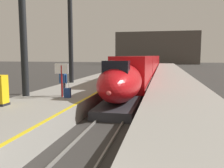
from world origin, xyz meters
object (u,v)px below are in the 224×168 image
object	(u,v)px
passenger_mid_platform	(106,71)
ticket_machine_yellow	(0,91)
highspeed_train_main	(149,64)
station_column_far	(70,22)
rolling_suitcase	(67,93)
departure_info_board	(62,73)
passenger_near_edge	(63,81)
station_column_mid	(22,15)

from	to	relation	value
passenger_mid_platform	ticket_machine_yellow	distance (m)	13.74
highspeed_train_main	station_column_far	xyz separation A→B (m)	(-5.90, -27.68, 4.81)
highspeed_train_main	rolling_suitcase	bearing A→B (deg)	-94.78
passenger_mid_platform	ticket_machine_yellow	xyz separation A→B (m)	(-2.44, -13.52, -0.25)
highspeed_train_main	passenger_mid_platform	distance (m)	25.22
station_column_far	departure_info_board	size ratio (longest dim) A/B	4.52
passenger_near_edge	ticket_machine_yellow	world-z (taller)	passenger_near_edge
station_column_mid	passenger_near_edge	bearing A→B (deg)	12.18
highspeed_train_main	station_column_mid	distance (m)	36.32
passenger_near_edge	departure_info_board	world-z (taller)	departure_info_board
passenger_mid_platform	ticket_machine_yellow	size ratio (longest dim) A/B	1.06
highspeed_train_main	departure_info_board	world-z (taller)	highspeed_train_main
passenger_mid_platform	passenger_near_edge	bearing A→B (deg)	-92.29
ticket_machine_yellow	station_column_far	bearing A→B (deg)	91.84
station_column_mid	highspeed_train_main	bearing A→B (deg)	80.59
rolling_suitcase	passenger_mid_platform	bearing A→B (deg)	90.70
rolling_suitcase	ticket_machine_yellow	bearing A→B (deg)	-131.54
station_column_far	rolling_suitcase	distance (m)	10.07
passenger_mid_platform	rolling_suitcase	xyz separation A→B (m)	(0.13, -10.62, -0.69)
ticket_machine_yellow	highspeed_train_main	bearing A→B (deg)	81.81
departure_info_board	rolling_suitcase	bearing A→B (deg)	-19.23
highspeed_train_main	passenger_mid_platform	bearing A→B (deg)	-97.08
passenger_mid_platform	rolling_suitcase	world-z (taller)	passenger_mid_platform
passenger_near_edge	station_column_mid	bearing A→B (deg)	-167.82
ticket_machine_yellow	departure_info_board	distance (m)	3.80
station_column_mid	passenger_near_edge	size ratio (longest dim) A/B	5.03
passenger_mid_platform	rolling_suitcase	bearing A→B (deg)	-89.30
passenger_mid_platform	departure_info_board	distance (m)	10.49
rolling_suitcase	departure_info_board	xyz separation A→B (m)	(-0.43, 0.15, 1.20)
passenger_near_edge	ticket_machine_yellow	bearing A→B (deg)	-120.37
passenger_mid_platform	rolling_suitcase	distance (m)	10.64
passenger_mid_platform	rolling_suitcase	size ratio (longest dim) A/B	1.72
ticket_machine_yellow	rolling_suitcase	bearing A→B (deg)	48.46
station_column_far	highspeed_train_main	bearing A→B (deg)	77.97
highspeed_train_main	passenger_mid_platform	size ratio (longest dim) A/B	44.95
passenger_mid_platform	ticket_machine_yellow	world-z (taller)	passenger_mid_platform
departure_info_board	ticket_machine_yellow	bearing A→B (deg)	-125.07
ticket_machine_yellow	passenger_mid_platform	bearing A→B (deg)	79.77
station_column_far	ticket_machine_yellow	size ratio (longest dim) A/B	5.99
station_column_mid	passenger_mid_platform	world-z (taller)	station_column_mid
station_column_mid	rolling_suitcase	size ratio (longest dim) A/B	8.66
highspeed_train_main	passenger_mid_platform	world-z (taller)	highspeed_train_main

